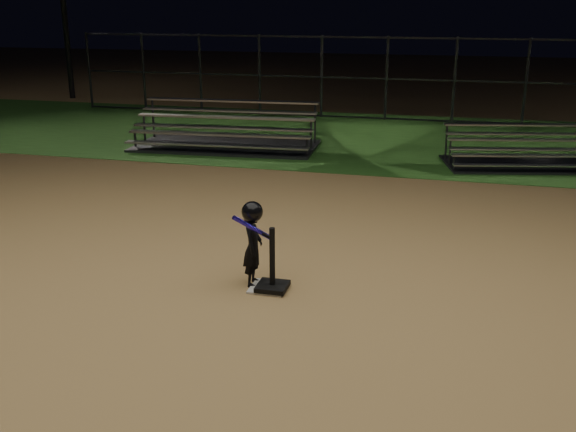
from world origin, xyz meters
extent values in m
plane|color=#AA844D|center=(0.00, 0.00, 0.00)|extent=(80.00, 80.00, 0.00)
cube|color=#224D19|center=(0.00, 10.00, 0.01)|extent=(60.00, 8.00, 0.01)
cube|color=beige|center=(0.00, 0.00, 0.01)|extent=(0.45, 0.45, 0.02)
cube|color=black|center=(0.07, -0.04, 0.05)|extent=(0.38, 0.38, 0.06)
cylinder|color=black|center=(0.07, -0.04, 0.46)|extent=(0.07, 0.07, 0.75)
imported|color=black|center=(-0.22, 0.08, 0.50)|extent=(0.27, 0.38, 0.99)
sphere|color=black|center=(-0.22, 0.08, 0.97)|extent=(0.27, 0.27, 0.27)
cylinder|color=#291AE1|center=(-0.17, -0.07, 0.82)|extent=(0.44, 0.40, 0.40)
cylinder|color=black|center=(-0.01, 0.05, 0.68)|extent=(0.16, 0.15, 0.14)
cube|color=#A2A2A7|center=(-3.33, 7.35, 0.45)|extent=(4.46, 0.54, 0.04)
cube|color=#A2A2A7|center=(-3.31, 7.04, 0.25)|extent=(4.46, 0.54, 0.03)
cube|color=#A2A2A7|center=(-3.37, 7.96, 0.76)|extent=(4.46, 0.54, 0.04)
cube|color=#A2A2A7|center=(-3.35, 7.65, 0.56)|extent=(4.46, 0.54, 0.03)
cube|color=#A2A2A7|center=(-3.41, 8.58, 1.07)|extent=(4.46, 0.54, 0.04)
cube|color=#A2A2A7|center=(-3.39, 8.26, 0.87)|extent=(4.46, 0.54, 0.03)
cube|color=#38383D|center=(-3.37, 7.96, 0.03)|extent=(4.58, 2.44, 0.07)
cube|color=#B1B2B6|center=(3.80, 7.25, 0.35)|extent=(3.45, 0.95, 0.03)
cube|color=#B1B2B6|center=(3.85, 7.01, 0.19)|extent=(3.45, 0.95, 0.03)
cube|color=#B1B2B6|center=(3.69, 7.72, 0.59)|extent=(3.45, 0.95, 0.03)
cube|color=#B1B2B6|center=(3.75, 7.48, 0.44)|extent=(3.45, 0.95, 0.03)
cube|color=#B1B2B6|center=(3.59, 8.19, 0.84)|extent=(3.45, 0.95, 0.03)
cube|color=#B1B2B6|center=(3.64, 7.95, 0.68)|extent=(3.45, 0.95, 0.03)
cube|color=#38383D|center=(3.69, 7.72, 0.03)|extent=(3.77, 2.40, 0.05)
cube|color=#38383D|center=(0.00, 13.00, 0.05)|extent=(20.00, 0.05, 0.05)
cube|color=#38383D|center=(0.00, 13.00, 1.25)|extent=(20.00, 0.05, 0.05)
cube|color=#38383D|center=(0.00, 13.00, 2.45)|extent=(20.00, 0.05, 0.05)
cylinder|color=#38383D|center=(-10.00, 13.00, 1.25)|extent=(0.08, 0.08, 2.50)
cylinder|color=#38383D|center=(-5.00, 13.00, 1.25)|extent=(0.08, 0.08, 2.50)
cylinder|color=#38383D|center=(0.00, 13.00, 1.25)|extent=(0.08, 0.08, 2.50)
cylinder|color=#38383D|center=(5.00, 13.00, 1.25)|extent=(0.08, 0.08, 2.50)
camera|label=1|loc=(2.15, -7.39, 3.45)|focal=41.32mm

